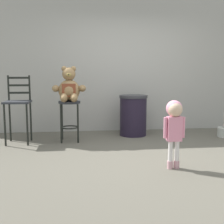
{
  "coord_description": "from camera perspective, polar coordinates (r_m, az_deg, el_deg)",
  "views": [
    {
      "loc": [
        -0.9,
        -3.93,
        1.19
      ],
      "look_at": [
        -0.39,
        0.39,
        0.62
      ],
      "focal_mm": 45.15,
      "sensor_mm": 36.0,
      "label": 1
    }
  ],
  "objects": [
    {
      "name": "ground_plane",
      "position": [
        4.2,
        6.03,
        -9.0
      ],
      "size": [
        24.0,
        24.0,
        0.0
      ],
      "primitive_type": "plane",
      "color": "#59554A"
    },
    {
      "name": "building_wall",
      "position": [
        6.19,
        1.7,
        10.68
      ],
      "size": [
        6.48,
        0.3,
        3.08
      ],
      "primitive_type": "cube",
      "color": "#A19F99",
      "rests_on": "ground_plane"
    },
    {
      "name": "bar_stool_with_teddy",
      "position": [
        5.11,
        -8.58,
        -0.13
      ],
      "size": [
        0.39,
        0.39,
        0.73
      ],
      "color": "#272A30",
      "rests_on": "ground_plane"
    },
    {
      "name": "teddy_bear",
      "position": [
        5.04,
        -8.69,
        4.71
      ],
      "size": [
        0.6,
        0.54,
        0.62
      ],
      "color": "olive",
      "rests_on": "bar_stool_with_teddy"
    },
    {
      "name": "child_walking",
      "position": [
        3.63,
        12.51,
        -1.47
      ],
      "size": [
        0.28,
        0.22,
        0.88
      ],
      "rotation": [
        0.0,
        0.0,
        -1.42
      ],
      "color": "#C7929C",
      "rests_on": "ground_plane"
    },
    {
      "name": "trash_bin",
      "position": [
        5.6,
        4.31,
        -0.65
      ],
      "size": [
        0.56,
        0.56,
        0.8
      ],
      "color": "black",
      "rests_on": "ground_plane"
    },
    {
      "name": "bar_chair_empty",
      "position": [
        5.17,
        -18.51,
        1.36
      ],
      "size": [
        0.43,
        0.43,
        1.19
      ],
      "color": "#272A30",
      "rests_on": "ground_plane"
    }
  ]
}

